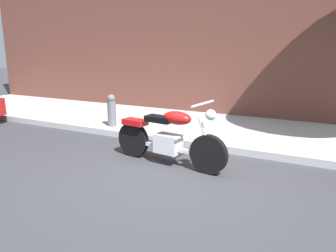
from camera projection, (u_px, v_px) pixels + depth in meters
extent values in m
plane|color=#38383D|center=(173.00, 177.00, 4.99)|extent=(60.00, 60.00, 0.00)
cube|color=#B1B1B1|center=(229.00, 130.00, 7.57)|extent=(19.56, 3.04, 0.14)
cylinder|color=black|center=(208.00, 154.00, 5.04)|extent=(0.64, 0.18, 0.64)
cylinder|color=black|center=(133.00, 140.00, 5.88)|extent=(0.64, 0.18, 0.64)
cube|color=silver|center=(168.00, 144.00, 5.45)|extent=(0.47, 0.33, 0.32)
cube|color=silver|center=(168.00, 148.00, 5.47)|extent=(1.38, 0.24, 0.06)
ellipsoid|color=red|center=(177.00, 118.00, 5.24)|extent=(0.55, 0.32, 0.22)
cube|color=black|center=(159.00, 119.00, 5.45)|extent=(0.50, 0.29, 0.10)
cube|color=red|center=(135.00, 122.00, 5.77)|extent=(0.46, 0.29, 0.10)
cylinder|color=silver|center=(205.00, 137.00, 5.01)|extent=(0.28, 0.08, 0.58)
cylinder|color=silver|center=(203.00, 104.00, 4.92)|extent=(0.12, 0.70, 0.04)
sphere|color=silver|center=(211.00, 115.00, 4.89)|extent=(0.17, 0.17, 0.17)
cylinder|color=silver|center=(161.00, 145.00, 5.74)|extent=(0.81, 0.18, 0.09)
cylinder|color=slate|center=(112.00, 116.00, 7.66)|extent=(0.20, 0.20, 0.75)
sphere|color=slate|center=(111.00, 98.00, 7.56)|extent=(0.19, 0.19, 0.19)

